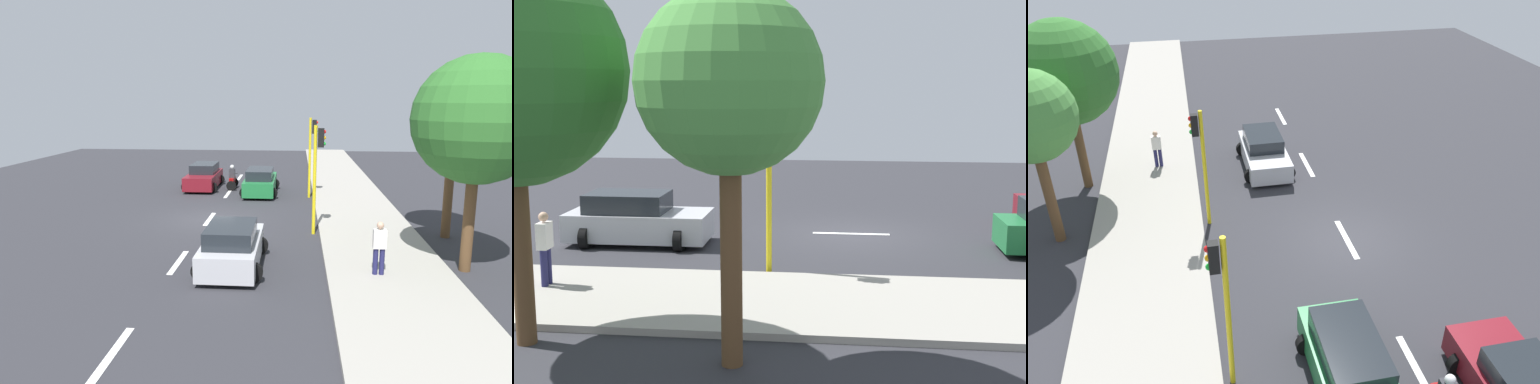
% 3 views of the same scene
% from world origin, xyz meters
% --- Properties ---
extents(ground_plane, '(40.00, 60.00, 0.10)m').
position_xyz_m(ground_plane, '(0.00, 0.00, -0.05)').
color(ground_plane, '#2D2D33').
extents(sidewalk, '(4.00, 60.00, 0.15)m').
position_xyz_m(sidewalk, '(7.00, 0.00, 0.07)').
color(sidewalk, '#9E998E').
rests_on(sidewalk, ground).
extents(lane_stripe_far_north, '(0.20, 2.40, 0.01)m').
position_xyz_m(lane_stripe_far_north, '(0.00, -12.00, 0.01)').
color(lane_stripe_far_north, white).
rests_on(lane_stripe_far_north, ground).
extents(lane_stripe_north, '(0.20, 2.40, 0.01)m').
position_xyz_m(lane_stripe_north, '(0.00, -6.00, 0.01)').
color(lane_stripe_north, white).
rests_on(lane_stripe_north, ground).
extents(lane_stripe_mid, '(0.20, 2.40, 0.01)m').
position_xyz_m(lane_stripe_mid, '(0.00, 0.00, 0.01)').
color(lane_stripe_mid, white).
rests_on(lane_stripe_mid, ground).
extents(lane_stripe_south, '(0.20, 2.40, 0.01)m').
position_xyz_m(lane_stripe_south, '(0.00, 6.00, 0.01)').
color(lane_stripe_south, white).
rests_on(lane_stripe_south, ground).
extents(car_silver, '(2.23, 4.14, 1.52)m').
position_xyz_m(car_silver, '(1.92, -6.30, 0.71)').
color(car_silver, '#B7B7BC').
rests_on(car_silver, ground).
extents(car_green, '(2.16, 4.53, 1.52)m').
position_xyz_m(car_green, '(1.90, 6.25, 0.71)').
color(car_green, '#1E7238').
rests_on(car_green, ground).
extents(pedestrian_near_signal, '(0.40, 0.24, 1.69)m').
position_xyz_m(pedestrian_near_signal, '(6.60, -6.95, 1.06)').
color(pedestrian_near_signal, '#1E1E4C').
rests_on(pedestrian_near_signal, sidewalk).
extents(traffic_light_corner, '(0.49, 0.24, 4.50)m').
position_xyz_m(traffic_light_corner, '(4.85, 5.38, 2.93)').
color(traffic_light_corner, yellow).
rests_on(traffic_light_corner, ground).
extents(traffic_light_midblock, '(0.49, 0.24, 4.50)m').
position_xyz_m(traffic_light_midblock, '(4.85, -2.07, 2.93)').
color(traffic_light_midblock, yellow).
rests_on(traffic_light_midblock, ground).
extents(street_tree_center, '(3.01, 3.01, 6.23)m').
position_xyz_m(street_tree_center, '(10.07, -2.10, 4.67)').
color(street_tree_center, brown).
rests_on(street_tree_center, ground).
extents(street_tree_south, '(4.02, 4.02, 6.91)m').
position_xyz_m(street_tree_south, '(9.55, -5.98, 4.88)').
color(street_tree_south, brown).
rests_on(street_tree_south, ground).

